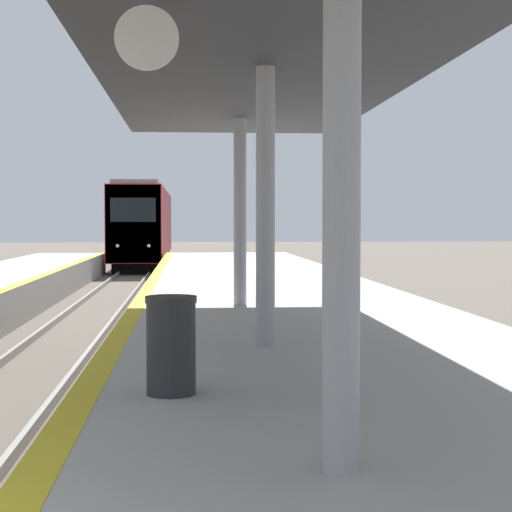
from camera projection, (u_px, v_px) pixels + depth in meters
The scene contains 3 objects.
train at pixel (145, 225), 50.89m from camera, with size 2.66×21.84×4.56m.
station_canopy at pixel (265, 65), 10.71m from camera, with size 4.41×16.23×3.73m.
trash_bin at pixel (171, 345), 7.87m from camera, with size 0.48×0.48×0.91m.
Camera 1 is at (2.63, -2.64, 2.60)m, focal length 60.00 mm.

